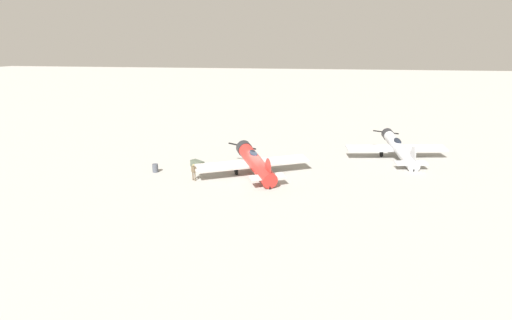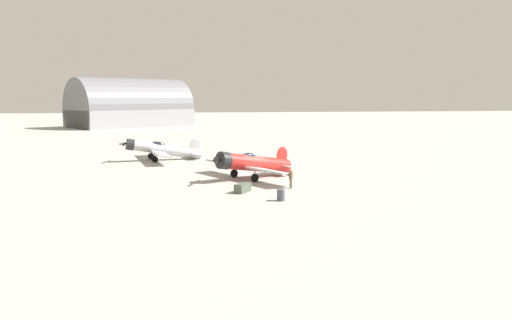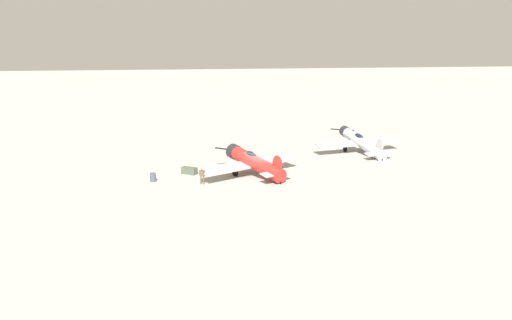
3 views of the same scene
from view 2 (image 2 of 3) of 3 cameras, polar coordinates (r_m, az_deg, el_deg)
The scene contains 7 objects.
ground_plane at distance 48.21m, azimuth 0.00°, elevation -2.12°, with size 400.00×400.00×0.00m, color #A8A59E.
airplane_foreground at distance 47.68m, azimuth -0.47°, elevation -0.42°, with size 8.79×11.47×3.00m.
airplane_mid_apron at distance 62.50m, azimuth -10.95°, elevation 1.22°, with size 10.01×11.88×3.04m.
ground_crew_mechanic at distance 42.78m, azimuth 4.09°, elevation -1.97°, with size 0.43×0.58×1.70m.
equipment_crate at distance 41.07m, azimuth -1.57°, elevation -3.27°, with size 1.60×1.80×0.75m.
fuel_drum at distance 37.77m, azimuth 2.92°, elevation -4.12°, with size 0.64×0.64×0.89m.
distant_hangar at distance 135.60m, azimuth -14.43°, elevation 5.53°, with size 34.07×30.40×16.37m.
Camera 2 is at (-7.16, -46.99, 8.00)m, focal length 34.30 mm.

